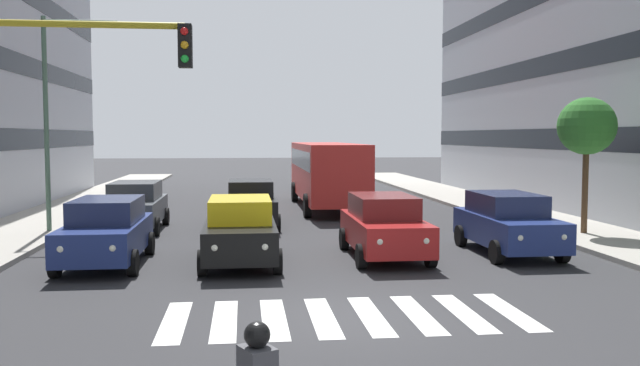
{
  "coord_description": "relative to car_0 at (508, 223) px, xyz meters",
  "views": [
    {
      "loc": [
        1.88,
        12.07,
        3.36
      ],
      "look_at": [
        -0.06,
        -4.84,
        2.15
      ],
      "focal_mm": 37.48,
      "sensor_mm": 36.0,
      "label": 1
    }
  ],
  "objects": [
    {
      "name": "ground_plane",
      "position": [
        5.58,
        6.05,
        -0.89
      ],
      "size": [
        180.0,
        180.0,
        0.0
      ],
      "primitive_type": "plane",
      "color": "#2D2D30"
    },
    {
      "name": "building_left_block_0",
      "position": [
        -11.59,
        -12.87,
        7.16
      ],
      "size": [
        11.74,
        25.19,
        16.09
      ],
      "color": "#ADB2BC",
      "rests_on": "ground_plane"
    },
    {
      "name": "crosswalk_markings",
      "position": [
        5.58,
        6.05,
        -0.88
      ],
      "size": [
        6.75,
        2.8,
        0.01
      ],
      "color": "silver",
      "rests_on": "ground_plane"
    },
    {
      "name": "car_0",
      "position": [
        0.0,
        0.0,
        0.0
      ],
      "size": [
        2.02,
        4.44,
        1.72
      ],
      "color": "navy",
      "rests_on": "ground_plane"
    },
    {
      "name": "car_1",
      "position": [
        3.63,
        0.2,
        0.0
      ],
      "size": [
        2.02,
        4.44,
        1.72
      ],
      "color": "maroon",
      "rests_on": "ground_plane"
    },
    {
      "name": "car_2",
      "position": [
        7.56,
        0.63,
        0.0
      ],
      "size": [
        2.02,
        4.44,
        1.72
      ],
      "color": "black",
      "rests_on": "ground_plane"
    },
    {
      "name": "car_3",
      "position": [
        11.01,
        0.41,
        0.0
      ],
      "size": [
        2.02,
        4.44,
        1.72
      ],
      "color": "navy",
      "rests_on": "ground_plane"
    },
    {
      "name": "car_row2_0",
      "position": [
        7.2,
        -6.51,
        0.0
      ],
      "size": [
        2.02,
        4.44,
        1.72
      ],
      "color": "black",
      "rests_on": "ground_plane"
    },
    {
      "name": "car_row2_1",
      "position": [
        11.29,
        -5.99,
        0.0
      ],
      "size": [
        2.02,
        4.44,
        1.72
      ],
      "color": "#474C51",
      "rests_on": "ground_plane"
    },
    {
      "name": "bus_behind_traffic",
      "position": [
        3.63,
        -12.63,
        0.97
      ],
      "size": [
        2.78,
        10.5,
        3.0
      ],
      "color": "red",
      "rests_on": "ground_plane"
    },
    {
      "name": "traffic_light_gantry",
      "position": [
        11.64,
        5.92,
        2.85
      ],
      "size": [
        4.76,
        0.36,
        5.5
      ],
      "color": "#AD991E",
      "rests_on": "ground_plane"
    },
    {
      "name": "street_lamp_right",
      "position": [
        13.59,
        -5.22,
        3.63
      ],
      "size": [
        2.75,
        0.28,
        7.17
      ],
      "color": "#4C6B56",
      "rests_on": "sidewalk_right"
    },
    {
      "name": "street_tree_1",
      "position": [
        -3.73,
        -2.66,
        2.76
      ],
      "size": [
        1.88,
        1.88,
        4.47
      ],
      "color": "#513823",
      "rests_on": "sidewalk_left"
    }
  ]
}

